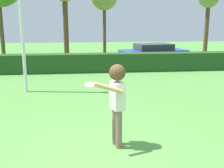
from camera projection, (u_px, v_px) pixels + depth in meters
The scene contains 6 objects.
ground_plane at pixel (98, 152), 5.71m from camera, with size 60.00×60.00×0.00m, color #528D3F.
person at pixel (117, 95), 5.74m from camera, with size 0.69×0.69×1.79m.
frisbee at pixel (90, 85), 5.77m from camera, with size 0.23×0.23×0.07m.
hedge_row at pixel (87, 63), 14.58m from camera, with size 21.93×0.90×0.97m, color #22481D.
parked_car_blue at pixel (153, 52), 17.52m from camera, with size 4.41×2.33×1.25m.
birch_tree at pixel (209, 0), 22.82m from camera, with size 1.68×1.68×5.37m.
Camera 1 is at (-0.27, -5.25, 2.65)m, focal length 44.23 mm.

